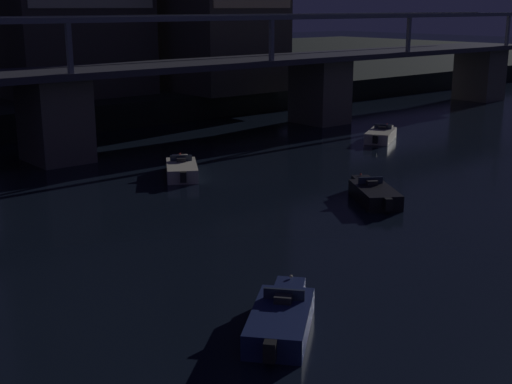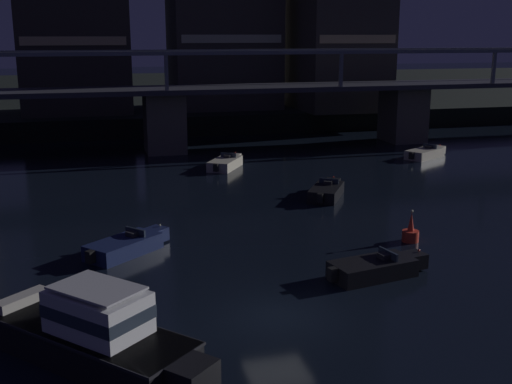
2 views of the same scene
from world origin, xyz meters
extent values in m
plane|color=black|center=(0.00, 0.00, 0.00)|extent=(400.00, 400.00, 0.00)
cube|color=black|center=(0.00, 85.53, 1.10)|extent=(240.00, 80.00, 2.20)
cube|color=#605B51|center=(0.00, 37.53, 2.77)|extent=(3.60, 4.40, 5.55)
cube|color=#605B51|center=(24.59, 37.53, 2.77)|extent=(3.60, 4.40, 5.55)
cube|color=#33333D|center=(0.00, 37.53, 5.78)|extent=(104.37, 6.40, 0.45)
cube|color=slate|center=(0.00, 34.63, 9.20)|extent=(104.37, 0.36, 0.36)
cube|color=slate|center=(0.00, 40.43, 9.20)|extent=(104.37, 0.36, 0.36)
cube|color=slate|center=(0.00, 34.63, 7.60)|extent=(0.30, 0.30, 3.20)
cube|color=slate|center=(16.39, 34.63, 7.60)|extent=(0.30, 0.30, 3.20)
cube|color=slate|center=(32.79, 34.63, 7.60)|extent=(0.30, 0.30, 3.20)
cube|color=beige|center=(-7.88, 48.36, 10.13)|extent=(10.74, 0.10, 0.90)
cube|color=beige|center=(9.15, 49.01, 10.31)|extent=(11.39, 0.10, 0.90)
cube|color=beige|center=(21.77, 43.30, 10.30)|extent=(8.78, 0.10, 0.90)
cube|color=black|center=(-7.25, -1.62, 0.60)|extent=(7.30, 7.67, 1.20)
cube|color=black|center=(-4.20, -4.99, 0.68)|extent=(1.80, 1.78, 1.04)
cube|color=black|center=(-7.25, -1.62, 1.15)|extent=(7.41, 7.79, 0.10)
cube|color=white|center=(-6.85, -2.07, 1.90)|extent=(3.71, 3.78, 1.40)
cube|color=#283342|center=(-6.85, -2.07, 1.95)|extent=(3.76, 3.84, 0.44)
cube|color=silver|center=(-6.85, -2.07, 2.75)|extent=(3.33, 3.40, 0.08)
cube|color=#B7B2A8|center=(-9.54, 0.89, 1.38)|extent=(1.94, 1.84, 0.36)
cube|color=beige|center=(3.87, 28.45, 0.40)|extent=(3.58, 4.27, 0.80)
cube|color=beige|center=(5.13, 30.50, 0.45)|extent=(1.31, 1.29, 0.70)
cube|color=#283342|center=(4.31, 29.17, 0.98)|extent=(1.20, 0.79, 0.36)
cube|color=#262628|center=(4.18, 28.96, 0.92)|extent=(0.69, 0.63, 0.24)
cube|color=black|center=(2.74, 26.62, 0.50)|extent=(0.50, 0.50, 0.60)
sphere|color=red|center=(5.26, 30.71, 0.88)|extent=(0.12, 0.12, 0.12)
cube|color=black|center=(5.37, 2.94, 0.40)|extent=(4.19, 2.53, 0.80)
cube|color=black|center=(7.73, 3.41, 0.45)|extent=(1.08, 1.15, 0.70)
cube|color=#283342|center=(6.20, 3.11, 0.98)|extent=(0.36, 1.34, 0.36)
cube|color=#262628|center=(5.96, 3.06, 0.92)|extent=(0.50, 0.63, 0.24)
cube|color=black|center=(3.26, 2.52, 0.50)|extent=(0.42, 0.42, 0.60)
sphere|color=red|center=(7.97, 3.46, 0.88)|extent=(0.12, 0.12, 0.12)
cube|color=beige|center=(22.16, 28.42, 0.40)|extent=(4.29, 3.51, 0.80)
cube|color=beige|center=(24.24, 29.62, 0.45)|extent=(1.27, 1.31, 0.70)
cube|color=#283342|center=(22.89, 28.85, 0.98)|extent=(0.76, 1.22, 0.36)
cube|color=#262628|center=(22.68, 28.72, 0.92)|extent=(0.63, 0.68, 0.24)
cube|color=black|center=(20.29, 27.35, 0.50)|extent=(0.49, 0.49, 0.60)
sphere|color=red|center=(24.46, 29.75, 0.88)|extent=(0.12, 0.12, 0.12)
cube|color=#19234C|center=(-5.47, 8.97, 0.40)|extent=(4.14, 3.90, 0.80)
cube|color=#19234C|center=(-3.64, 10.53, 0.45)|extent=(1.33, 1.34, 0.70)
cube|color=#283342|center=(-4.82, 9.52, 0.98)|extent=(0.95, 1.09, 0.36)
cube|color=#262628|center=(-5.01, 9.36, 0.92)|extent=(0.67, 0.69, 0.24)
cube|color=black|center=(-7.11, 7.58, 0.50)|extent=(0.51, 0.51, 0.60)
sphere|color=beige|center=(-3.45, 10.69, 0.88)|extent=(0.12, 0.12, 0.12)
cube|color=black|center=(8.52, 17.19, 0.40)|extent=(3.58, 4.27, 0.80)
cube|color=black|center=(9.78, 19.24, 0.45)|extent=(1.31, 1.29, 0.70)
cube|color=#283342|center=(8.97, 17.92, 0.98)|extent=(1.20, 0.79, 0.36)
cube|color=#262628|center=(8.84, 17.70, 0.92)|extent=(0.69, 0.63, 0.24)
cube|color=black|center=(7.40, 15.36, 0.50)|extent=(0.50, 0.50, 0.60)
sphere|color=red|center=(9.91, 19.46, 0.88)|extent=(0.12, 0.12, 0.12)
cylinder|color=red|center=(9.54, 7.20, 0.30)|extent=(0.90, 0.90, 0.60)
cone|color=red|center=(9.54, 7.20, 1.10)|extent=(0.36, 0.36, 1.00)
sphere|color=#F2EAB2|center=(9.54, 7.20, 1.68)|extent=(0.16, 0.16, 0.16)
camera|label=1|loc=(-18.92, -6.01, 10.03)|focal=48.86mm
camera|label=2|loc=(-6.72, -22.27, 10.84)|focal=44.77mm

